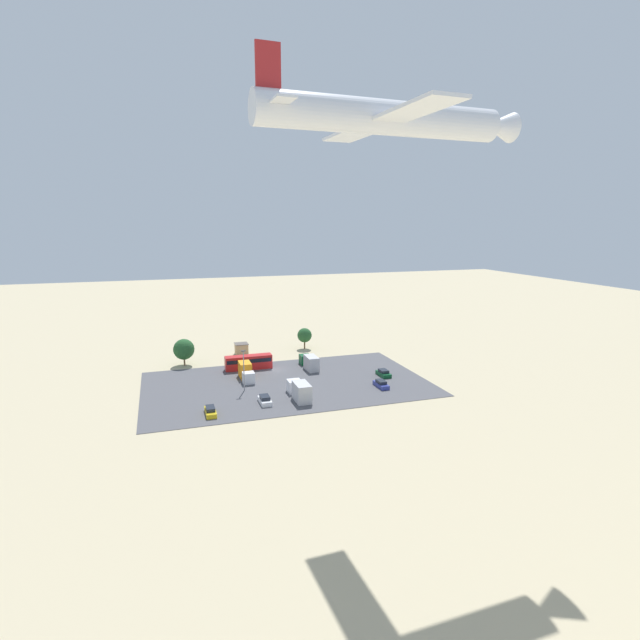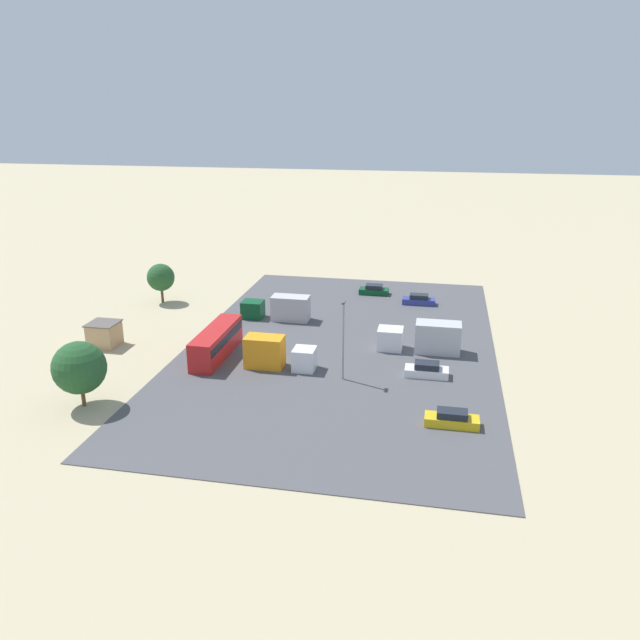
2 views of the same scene
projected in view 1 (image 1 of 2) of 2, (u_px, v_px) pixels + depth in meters
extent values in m
plane|color=tan|center=(276.00, 370.00, 111.93)|extent=(400.00, 400.00, 0.00)
cube|color=#4C4C51|center=(287.00, 384.00, 102.38)|extent=(57.12, 34.30, 0.08)
cube|color=tan|center=(241.00, 349.00, 125.32)|extent=(3.02, 3.05, 2.68)
cube|color=#59514C|center=(241.00, 344.00, 125.06)|extent=(3.26, 3.29, 0.12)
cube|color=red|center=(249.00, 362.00, 112.32)|extent=(10.47, 2.50, 3.13)
cube|color=black|center=(248.00, 360.00, 112.21)|extent=(10.05, 2.54, 0.88)
cube|color=gold|center=(211.00, 412.00, 85.72)|extent=(1.72, 4.62, 0.81)
cube|color=#1E232D|center=(210.00, 408.00, 85.58)|extent=(1.45, 2.59, 0.60)
cube|color=navy|center=(381.00, 385.00, 100.10)|extent=(1.75, 4.45, 0.82)
cube|color=#1E232D|center=(381.00, 382.00, 99.96)|extent=(1.47, 2.49, 0.60)
cube|color=silver|center=(265.00, 401.00, 91.05)|extent=(1.90, 4.38, 0.85)
cube|color=#1E232D|center=(265.00, 397.00, 90.91)|extent=(1.60, 2.45, 0.62)
cube|color=#0C4723|center=(383.00, 374.00, 107.36)|extent=(1.93, 4.22, 0.82)
cube|color=#1E232D|center=(384.00, 371.00, 107.22)|extent=(1.62, 2.36, 0.60)
cube|color=silver|center=(249.00, 378.00, 102.34)|extent=(2.38, 2.25, 2.32)
cube|color=orange|center=(245.00, 370.00, 106.21)|extent=(2.38, 3.99, 3.31)
cube|color=#0C4723|center=(305.00, 359.00, 116.38)|extent=(2.38, 2.66, 2.20)
cube|color=#B2B2B7|center=(311.00, 363.00, 111.60)|extent=(2.38, 4.73, 3.14)
cube|color=silver|center=(294.00, 386.00, 96.97)|extent=(2.59, 2.78, 2.39)
cube|color=#B2B2B7|center=(302.00, 392.00, 91.97)|extent=(2.59, 4.94, 3.42)
cylinder|color=brown|center=(305.00, 345.00, 131.01)|extent=(0.36, 0.36, 2.19)
sphere|color=#235128|center=(305.00, 335.00, 130.53)|extent=(3.77, 3.77, 3.77)
cylinder|color=brown|center=(184.00, 361.00, 115.68)|extent=(0.36, 0.36, 2.00)
sphere|color=#235128|center=(184.00, 349.00, 115.14)|extent=(4.81, 4.81, 4.81)
cylinder|color=gray|center=(244.00, 371.00, 97.32)|extent=(0.20, 0.20, 7.88)
cube|color=#4C4C51|center=(243.00, 351.00, 96.54)|extent=(0.90, 0.28, 0.20)
cylinder|color=white|center=(382.00, 117.00, 54.77)|extent=(29.25, 5.09, 3.73)
cone|color=white|center=(498.00, 127.00, 60.20)|extent=(4.27, 3.74, 3.55)
cube|color=white|center=(382.00, 123.00, 54.88)|extent=(5.30, 26.36, 0.36)
cube|color=white|center=(274.00, 106.00, 50.50)|extent=(2.47, 9.40, 0.24)
cube|color=#B22323|center=(268.00, 66.00, 49.59)|extent=(2.63, 0.40, 4.66)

